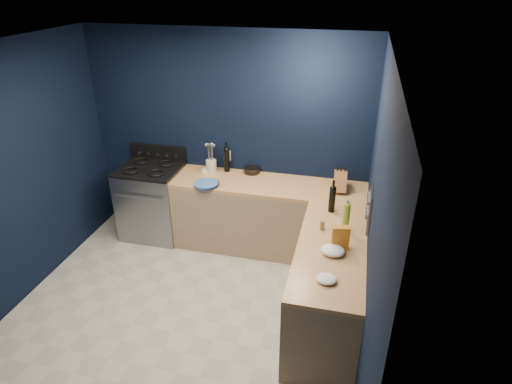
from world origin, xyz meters
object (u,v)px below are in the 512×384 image
(plate_stack, at_px, (206,184))
(utensil_crock, at_px, (211,166))
(knife_block, at_px, (340,181))
(gas_range, at_px, (153,202))
(crouton_bag, at_px, (340,238))

(plate_stack, xyz_separation_m, utensil_crock, (-0.06, 0.38, 0.06))
(knife_block, bearing_deg, gas_range, 174.58)
(gas_range, height_order, plate_stack, plate_stack)
(plate_stack, bearing_deg, utensil_crock, 99.48)
(plate_stack, relative_size, knife_block, 1.21)
(utensil_crock, distance_m, knife_block, 1.60)
(gas_range, xyz_separation_m, knife_block, (2.36, 0.03, 0.56))
(knife_block, xyz_separation_m, crouton_bag, (0.08, -1.17, -0.00))
(gas_range, relative_size, crouton_bag, 4.00)
(utensil_crock, height_order, knife_block, knife_block)
(utensil_crock, height_order, crouton_bag, crouton_bag)
(crouton_bag, bearing_deg, plate_stack, 138.48)
(gas_range, distance_m, plate_stack, 0.97)
(gas_range, height_order, crouton_bag, crouton_bag)
(gas_range, height_order, knife_block, knife_block)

